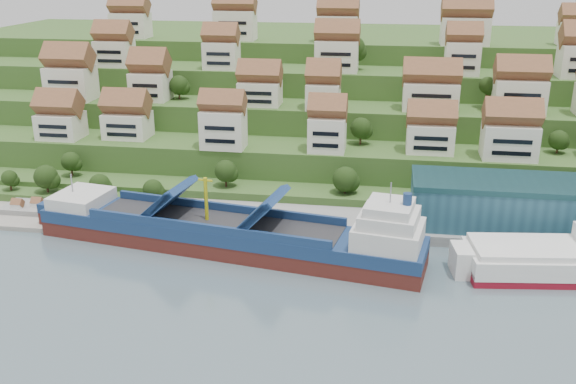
# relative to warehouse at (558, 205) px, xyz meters

# --- Properties ---
(ground) EXTENTS (300.00, 300.00, 0.00)m
(ground) POSITION_rel_warehouse_xyz_m (-52.00, -17.00, -7.20)
(ground) COLOR slate
(ground) RESTS_ON ground
(quay) EXTENTS (180.00, 14.00, 2.20)m
(quay) POSITION_rel_warehouse_xyz_m (-32.00, -2.00, -6.10)
(quay) COLOR gray
(quay) RESTS_ON ground
(pebble_beach) EXTENTS (45.00, 20.00, 1.00)m
(pebble_beach) POSITION_rel_warehouse_xyz_m (-110.00, -5.00, -6.70)
(pebble_beach) COLOR gray
(pebble_beach) RESTS_ON ground
(hillside) EXTENTS (260.00, 128.00, 31.00)m
(hillside) POSITION_rel_warehouse_xyz_m (-52.00, 86.55, 3.46)
(hillside) COLOR #2D4C1E
(hillside) RESTS_ON ground
(hillside_village) EXTENTS (155.12, 63.34, 29.05)m
(hillside_village) POSITION_rel_warehouse_xyz_m (-50.61, 43.35, 17.08)
(hillside_village) COLOR white
(hillside_village) RESTS_ON ground
(hillside_trees) EXTENTS (141.13, 62.30, 32.00)m
(hillside_trees) POSITION_rel_warehouse_xyz_m (-62.73, 28.97, 9.78)
(hillside_trees) COLOR #223C14
(hillside_trees) RESTS_ON ground
(warehouse) EXTENTS (60.00, 15.00, 10.00)m
(warehouse) POSITION_rel_warehouse_xyz_m (0.00, 0.00, 0.00)
(warehouse) COLOR #265468
(warehouse) RESTS_ON quay
(flagpole) EXTENTS (1.28, 0.16, 8.00)m
(flagpole) POSITION_rel_warehouse_xyz_m (-33.89, -7.00, -0.32)
(flagpole) COLOR gray
(flagpole) RESTS_ON quay
(beach_huts) EXTENTS (14.40, 3.70, 2.20)m
(beach_huts) POSITION_rel_warehouse_xyz_m (-112.00, -6.25, -5.10)
(beach_huts) COLOR white
(beach_huts) RESTS_ON pebble_beach
(cargo_ship) EXTENTS (80.42, 25.10, 17.64)m
(cargo_ship) POSITION_rel_warehouse_xyz_m (-64.77, -16.81, -3.85)
(cargo_ship) COLOR #521E19
(cargo_ship) RESTS_ON ground
(second_ship) EXTENTS (34.34, 16.26, 9.59)m
(second_ship) POSITION_rel_warehouse_xyz_m (-2.88, -17.78, -4.30)
(second_ship) COLOR maroon
(second_ship) RESTS_ON ground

